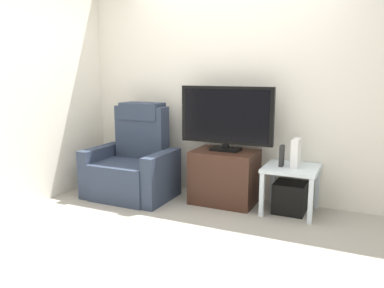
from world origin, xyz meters
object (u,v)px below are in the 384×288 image
(side_table, at_px, (291,174))
(subwoofer_box, at_px, (290,197))
(recliner_armchair, at_px, (133,164))
(television, at_px, (226,117))
(tv_stand, at_px, (225,177))
(book_upright, at_px, (282,156))
(game_console, at_px, (296,153))

(side_table, bearing_deg, subwoofer_box, 0.00)
(recliner_armchair, bearing_deg, television, 4.09)
(recliner_armchair, relative_size, side_table, 2.00)
(tv_stand, bearing_deg, television, 90.00)
(recliner_armchair, height_order, book_upright, recliner_armchair)
(subwoofer_box, bearing_deg, tv_stand, 179.94)
(recliner_armchair, bearing_deg, tv_stand, 3.11)
(recliner_armchair, bearing_deg, side_table, -1.29)
(tv_stand, height_order, television, television)
(recliner_armchair, bearing_deg, game_console, -1.11)
(television, distance_m, book_upright, 0.73)
(side_table, distance_m, book_upright, 0.21)
(subwoofer_box, distance_m, book_upright, 0.45)
(side_table, xyz_separation_m, book_upright, (-0.10, -0.02, 0.19))
(side_table, bearing_deg, television, 178.45)
(recliner_armchair, relative_size, subwoofer_box, 3.39)
(recliner_armchair, relative_size, book_upright, 4.97)
(tv_stand, relative_size, game_console, 2.39)
(side_table, distance_m, subwoofer_box, 0.25)
(subwoofer_box, bearing_deg, recliner_armchair, -173.48)
(side_table, bearing_deg, book_upright, -168.69)
(television, height_order, side_table, television)
(subwoofer_box, bearing_deg, game_console, 15.95)
(tv_stand, bearing_deg, book_upright, -1.90)
(subwoofer_box, bearing_deg, book_upright, -168.69)
(game_console, bearing_deg, recliner_armchair, -173.29)
(recliner_armchair, xyz_separation_m, book_upright, (1.69, 0.18, 0.22))
(recliner_armchair, height_order, side_table, recliner_armchair)
(subwoofer_box, relative_size, book_upright, 1.47)
(book_upright, bearing_deg, tv_stand, 178.10)
(game_console, bearing_deg, subwoofer_box, -164.05)
(side_table, height_order, book_upright, book_upright)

